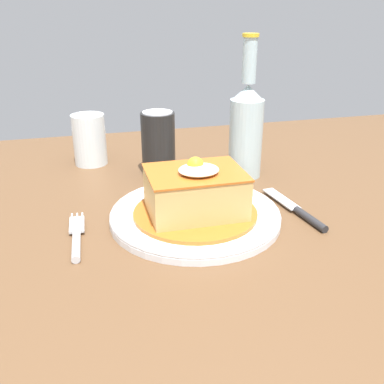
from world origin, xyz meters
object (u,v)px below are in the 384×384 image
at_px(fork, 76,239).
at_px(knife, 301,213).
at_px(soda_can, 158,143).
at_px(drinking_glass, 90,143).
at_px(beer_bottle_clear, 246,126).
at_px(main_plate, 195,215).

distance_m(fork, knife, 0.35).
bearing_deg(fork, soda_can, 55.87).
distance_m(knife, drinking_glass, 0.46).
bearing_deg(soda_can, knife, -53.39).
distance_m(fork, beer_bottle_clear, 0.39).
distance_m(fork, soda_can, 0.30).
distance_m(main_plate, beer_bottle_clear, 0.24).
xyz_separation_m(fork, drinking_glass, (0.04, 0.33, 0.04)).
bearing_deg(drinking_glass, soda_can, -34.78).
distance_m(knife, soda_can, 0.32).
bearing_deg(soda_can, main_plate, -85.65).
bearing_deg(drinking_glass, fork, -96.27).
distance_m(main_plate, drinking_glass, 0.34).
height_order(soda_can, beer_bottle_clear, beer_bottle_clear).
relative_size(beer_bottle_clear, drinking_glass, 2.53).
bearing_deg(knife, main_plate, 170.09).
height_order(knife, soda_can, soda_can).
bearing_deg(drinking_glass, knife, -47.16).
xyz_separation_m(knife, drinking_glass, (-0.31, 0.34, 0.04)).
xyz_separation_m(fork, soda_can, (0.17, 0.24, 0.06)).
xyz_separation_m(soda_can, beer_bottle_clear, (0.16, -0.06, 0.04)).
bearing_deg(main_plate, drinking_glass, 115.22).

